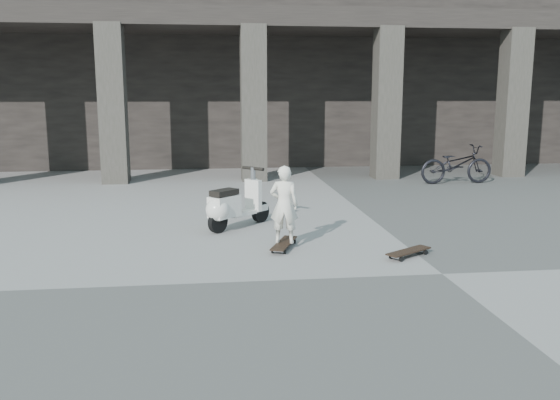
{
  "coord_description": "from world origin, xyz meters",
  "views": [
    {
      "loc": [
        -2.99,
        -7.07,
        2.34
      ],
      "look_at": [
        -1.88,
        2.02,
        0.65
      ],
      "focal_mm": 38.0,
      "sensor_mm": 36.0,
      "label": 1
    }
  ],
  "objects": [
    {
      "name": "scooter",
      "position": [
        -2.64,
        2.82,
        0.41
      ],
      "size": [
        1.15,
        1.12,
        1.03
      ],
      "rotation": [
        0.0,
        0.0,
        0.77
      ],
      "color": "black",
      "rests_on": "ground"
    },
    {
      "name": "ground",
      "position": [
        0.0,
        0.0,
        0.0
      ],
      "size": [
        90.0,
        90.0,
        0.0
      ],
      "primitive_type": "plane",
      "color": "#484846",
      "rests_on": "ground"
    },
    {
      "name": "child",
      "position": [
        -1.88,
        1.52,
        0.67
      ],
      "size": [
        0.48,
        0.36,
        1.17
      ],
      "primitive_type": "imported",
      "rotation": [
        0.0,
        0.0,
        2.93
      ],
      "color": "silver",
      "rests_on": "longboard"
    },
    {
      "name": "skateboard_spare",
      "position": [
        -0.17,
        0.84,
        0.07
      ],
      "size": [
        0.78,
        0.6,
        0.09
      ],
      "rotation": [
        0.0,
        0.0,
        0.58
      ],
      "color": "black",
      "rests_on": "ground"
    },
    {
      "name": "longboard",
      "position": [
        -1.88,
        1.52,
        0.07
      ],
      "size": [
        0.52,
        0.91,
        0.09
      ],
      "rotation": [
        0.0,
        0.0,
        1.19
      ],
      "color": "black",
      "rests_on": "ground"
    },
    {
      "name": "bicycle",
      "position": [
        3.31,
        7.3,
        0.49
      ],
      "size": [
        1.9,
        0.71,
        0.99
      ],
      "primitive_type": "imported",
      "rotation": [
        0.0,
        0.0,
        1.6
      ],
      "color": "black",
      "rests_on": "ground"
    },
    {
      "name": "colonnade",
      "position": [
        -0.0,
        13.77,
        3.03
      ],
      "size": [
        28.0,
        8.82,
        6.0
      ],
      "color": "black",
      "rests_on": "ground"
    }
  ]
}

